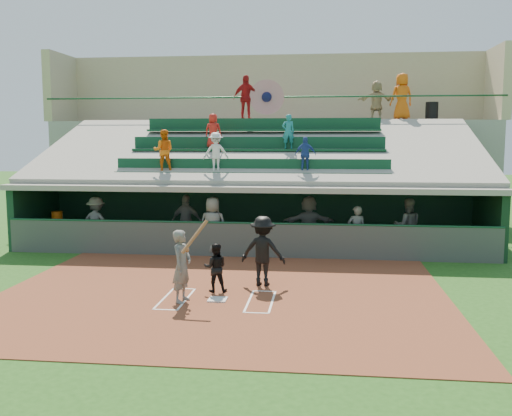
# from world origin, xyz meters

# --- Properties ---
(ground) EXTENTS (100.00, 100.00, 0.00)m
(ground) POSITION_xyz_m (0.00, 0.00, 0.00)
(ground) COLOR #1E4B15
(ground) RESTS_ON ground
(dirt_slab) EXTENTS (11.00, 9.00, 0.02)m
(dirt_slab) POSITION_xyz_m (0.00, 0.50, 0.01)
(dirt_slab) COLOR brown
(dirt_slab) RESTS_ON ground
(home_plate) EXTENTS (0.43, 0.43, 0.03)m
(home_plate) POSITION_xyz_m (0.00, 0.00, 0.04)
(home_plate) COLOR silver
(home_plate) RESTS_ON dirt_slab
(batters_box_chalk) EXTENTS (2.65, 1.85, 0.01)m
(batters_box_chalk) POSITION_xyz_m (0.00, 0.00, 0.02)
(batters_box_chalk) COLOR white
(batters_box_chalk) RESTS_ON dirt_slab
(dugout_floor) EXTENTS (16.00, 3.50, 0.04)m
(dugout_floor) POSITION_xyz_m (0.00, 6.75, 0.02)
(dugout_floor) COLOR gray
(dugout_floor) RESTS_ON ground
(concourse_slab) EXTENTS (20.00, 3.00, 4.60)m
(concourse_slab) POSITION_xyz_m (0.00, 13.50, 2.30)
(concourse_slab) COLOR gray
(concourse_slab) RESTS_ON ground
(grandstand) EXTENTS (20.40, 10.40, 7.80)m
(grandstand) POSITION_xyz_m (-0.01, 10.51, 2.26)
(grandstand) COLOR #464A46
(grandstand) RESTS_ON ground
(batter_at_plate) EXTENTS (0.89, 0.76, 1.95)m
(batter_at_plate) POSITION_xyz_m (-0.79, -0.22, 0.88)
(batter_at_plate) COLOR #545752
(batter_at_plate) RESTS_ON dirt_slab
(catcher) EXTENTS (0.65, 0.54, 1.22)m
(catcher) POSITION_xyz_m (-0.19, 0.75, 0.63)
(catcher) COLOR black
(catcher) RESTS_ON dirt_slab
(home_umpire) EXTENTS (1.25, 0.83, 1.81)m
(home_umpire) POSITION_xyz_m (0.92, 1.52, 0.93)
(home_umpire) COLOR black
(home_umpire) RESTS_ON dirt_slab
(dugout_bench) EXTENTS (13.64, 5.15, 0.43)m
(dugout_bench) POSITION_xyz_m (0.00, 8.13, 0.25)
(dugout_bench) COLOR brown
(dugout_bench) RESTS_ON dugout_floor
(white_table) EXTENTS (0.96, 0.76, 0.78)m
(white_table) POSITION_xyz_m (-7.07, 6.43, 0.43)
(white_table) COLOR white
(white_table) RESTS_ON dugout_floor
(water_cooler) EXTENTS (0.38, 0.38, 0.38)m
(water_cooler) POSITION_xyz_m (-7.08, 6.51, 1.01)
(water_cooler) COLOR #D1590C
(water_cooler) RESTS_ON white_table
(dugout_player_a) EXTENTS (1.22, 0.81, 1.77)m
(dugout_player_a) POSITION_xyz_m (-5.36, 5.90, 0.93)
(dugout_player_a) COLOR #5D605B
(dugout_player_a) RESTS_ON dugout_floor
(dugout_player_b) EXTENTS (1.13, 0.57, 1.86)m
(dugout_player_b) POSITION_xyz_m (-2.20, 6.10, 0.97)
(dugout_player_b) COLOR #535550
(dugout_player_b) RESTS_ON dugout_floor
(dugout_player_c) EXTENTS (0.95, 0.65, 1.89)m
(dugout_player_c) POSITION_xyz_m (-1.11, 5.24, 0.99)
(dugout_player_c) COLOR #5C5E59
(dugout_player_c) RESTS_ON dugout_floor
(dugout_player_d) EXTENTS (1.79, 0.74, 1.88)m
(dugout_player_d) POSITION_xyz_m (2.00, 6.12, 0.98)
(dugout_player_d) COLOR #545651
(dugout_player_d) RESTS_ON dugout_floor
(dugout_player_e) EXTENTS (0.64, 0.47, 1.62)m
(dugout_player_e) POSITION_xyz_m (3.56, 5.57, 0.85)
(dugout_player_e) COLOR #585B56
(dugout_player_e) RESTS_ON dugout_floor
(dugout_player_f) EXTENTS (0.90, 0.70, 1.83)m
(dugout_player_f) POSITION_xyz_m (5.25, 6.10, 0.95)
(dugout_player_f) COLOR #52544F
(dugout_player_f) RESTS_ON dugout_floor
(trash_bin) EXTENTS (0.55, 0.55, 0.82)m
(trash_bin) POSITION_xyz_m (7.22, 13.33, 5.01)
(trash_bin) COLOR black
(trash_bin) RESTS_ON concourse_slab
(concourse_staff_a) EXTENTS (1.17, 0.54, 1.96)m
(concourse_staff_a) POSITION_xyz_m (-0.90, 12.05, 5.58)
(concourse_staff_a) COLOR #A61213
(concourse_staff_a) RESTS_ON concourse_slab
(concourse_staff_b) EXTENTS (1.13, 0.90, 2.02)m
(concourse_staff_b) POSITION_xyz_m (5.81, 12.68, 5.61)
(concourse_staff_b) COLOR #CD550C
(concourse_staff_b) RESTS_ON concourse_slab
(concourse_staff_c) EXTENTS (1.61, 0.60, 1.71)m
(concourse_staff_c) POSITION_xyz_m (4.73, 12.62, 5.45)
(concourse_staff_c) COLOR tan
(concourse_staff_c) RESTS_ON concourse_slab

